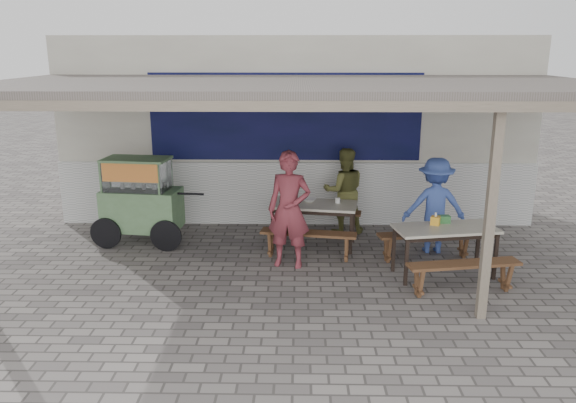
% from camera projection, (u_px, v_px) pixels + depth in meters
% --- Properties ---
extents(ground, '(60.00, 60.00, 0.00)m').
position_uv_depth(ground, '(294.00, 286.00, 7.98)').
color(ground, slate).
rests_on(ground, ground).
extents(back_wall, '(9.00, 1.28, 3.50)m').
position_uv_depth(back_wall, '(296.00, 130.00, 10.98)').
color(back_wall, beige).
rests_on(back_wall, ground).
extents(warung_roof, '(9.00, 4.21, 2.81)m').
position_uv_depth(warung_roof, '(297.00, 88.00, 8.13)').
color(warung_roof, '#5B514E').
rests_on(warung_roof, ground).
extents(table_left, '(1.52, 0.93, 0.75)m').
position_uv_depth(table_left, '(314.00, 208.00, 9.45)').
color(table_left, beige).
rests_on(table_left, ground).
extents(bench_left_street, '(1.55, 0.52, 0.45)m').
position_uv_depth(bench_left_street, '(308.00, 238.00, 8.95)').
color(bench_left_street, brown).
rests_on(bench_left_street, ground).
extents(bench_left_wall, '(1.55, 0.52, 0.45)m').
position_uv_depth(bench_left_wall, '(318.00, 216.00, 10.13)').
color(bench_left_wall, brown).
rests_on(bench_left_wall, ground).
extents(table_right, '(1.57, 0.90, 0.75)m').
position_uv_depth(table_right, '(445.00, 232.00, 8.20)').
color(table_right, beige).
rests_on(table_right, ground).
extents(bench_right_street, '(1.60, 0.55, 0.45)m').
position_uv_depth(bench_right_street, '(464.00, 270.00, 7.67)').
color(bench_right_street, brown).
rests_on(bench_right_street, ground).
extents(bench_right_wall, '(1.60, 0.55, 0.45)m').
position_uv_depth(bench_right_wall, '(426.00, 239.00, 8.91)').
color(bench_right_wall, brown).
rests_on(bench_right_wall, ground).
extents(vendor_cart, '(1.92, 0.87, 1.50)m').
position_uv_depth(vendor_cart, '(140.00, 198.00, 9.56)').
color(vendor_cart, '#61895B').
rests_on(vendor_cart, ground).
extents(patron_street_side, '(0.73, 0.55, 1.81)m').
position_uv_depth(patron_street_side, '(289.00, 210.00, 8.52)').
color(patron_street_side, maroon).
rests_on(patron_street_side, ground).
extents(patron_wall_side, '(0.81, 0.66, 1.56)m').
position_uv_depth(patron_wall_side, '(344.00, 191.00, 10.15)').
color(patron_wall_side, brown).
rests_on(patron_wall_side, ground).
extents(patron_right_table, '(1.04, 0.62, 1.58)m').
position_uv_depth(patron_right_table, '(435.00, 205.00, 9.17)').
color(patron_right_table, '#3F5AB1').
rests_on(patron_right_table, ground).
extents(tissue_box, '(0.17, 0.17, 0.13)m').
position_uv_depth(tissue_box, '(435.00, 221.00, 8.29)').
color(tissue_box, gold).
rests_on(tissue_box, table_right).
extents(donation_box, '(0.17, 0.12, 0.11)m').
position_uv_depth(donation_box, '(444.00, 219.00, 8.38)').
color(donation_box, '#327139').
rests_on(donation_box, table_right).
extents(condiment_jar, '(0.08, 0.08, 0.09)m').
position_uv_depth(condiment_jar, '(338.00, 200.00, 9.46)').
color(condiment_jar, white).
rests_on(condiment_jar, table_left).
extents(condiment_bowl, '(0.29, 0.29, 0.05)m').
position_uv_depth(condiment_bowl, '(310.00, 200.00, 9.55)').
color(condiment_bowl, white).
rests_on(condiment_bowl, table_left).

